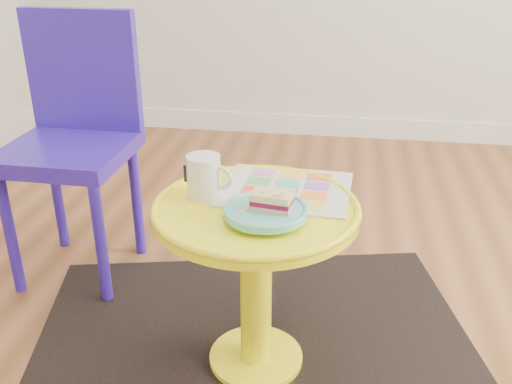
# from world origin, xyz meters

# --- Properties ---
(floor) EXTENTS (4.00, 4.00, 0.00)m
(floor) POSITION_xyz_m (0.00, 0.00, 0.00)
(floor) COLOR brown
(floor) RESTS_ON ground
(room_walls) EXTENTS (4.00, 4.00, 4.00)m
(room_walls) POSITION_xyz_m (-0.99, 0.99, 0.06)
(room_walls) COLOR silver
(room_walls) RESTS_ON ground
(rug) EXTENTS (1.51, 1.36, 0.01)m
(rug) POSITION_xyz_m (-0.28, -0.03, 0.00)
(rug) COLOR black
(rug) RESTS_ON ground
(side_table) EXTENTS (0.52, 0.52, 0.50)m
(side_table) POSITION_xyz_m (-0.28, -0.03, 0.36)
(side_table) COLOR #FFF815
(side_table) RESTS_ON ground
(chair) EXTENTS (0.40, 0.40, 0.90)m
(chair) POSITION_xyz_m (-0.97, 0.42, 0.52)
(chair) COLOR #2F19A5
(chair) RESTS_ON ground
(newspaper) EXTENTS (0.35, 0.31, 0.01)m
(newspaper) POSITION_xyz_m (-0.21, 0.08, 0.50)
(newspaper) COLOR silver
(newspaper) RESTS_ON side_table
(mug) EXTENTS (0.12, 0.09, 0.11)m
(mug) POSITION_xyz_m (-0.42, 0.00, 0.56)
(mug) COLOR silver
(mug) RESTS_ON side_table
(plate) EXTENTS (0.20, 0.20, 0.02)m
(plate) POSITION_xyz_m (-0.24, -0.10, 0.52)
(plate) COLOR #58BCB9
(plate) RESTS_ON newspaper
(cake_slice) EXTENTS (0.10, 0.08, 0.04)m
(cake_slice) POSITION_xyz_m (-0.23, -0.09, 0.55)
(cake_slice) COLOR #D3BC8C
(cake_slice) RESTS_ON plate
(fork) EXTENTS (0.06, 0.14, 0.00)m
(fork) POSITION_xyz_m (-0.28, -0.09, 0.53)
(fork) COLOR silver
(fork) RESTS_ON plate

